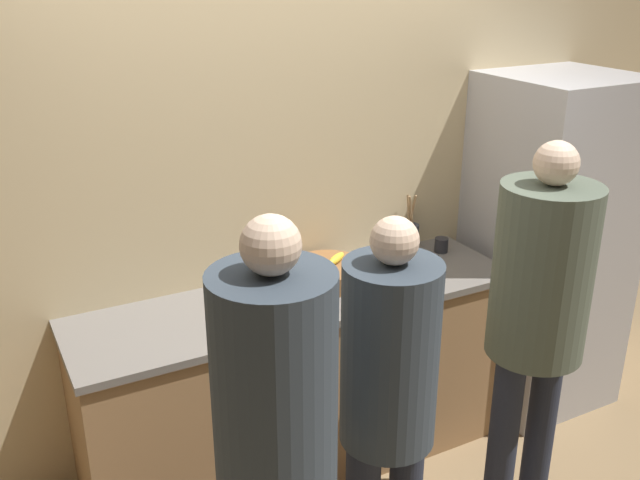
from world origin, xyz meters
The scene contains 10 objects.
wall_back centered at (0.00, 0.67, 1.30)m, with size 5.20×0.06×2.60m.
counter centered at (0.00, 0.36, 0.47)m, with size 2.16×0.65×0.95m.
refrigerator centered at (1.51, 0.30, 0.93)m, with size 0.72×0.73×1.87m.
person_left centered at (-0.59, -0.67, 1.08)m, with size 0.39×0.39×1.77m.
person_center centered at (-0.10, -0.56, 0.98)m, with size 0.35×0.35×1.65m.
person_right centered at (0.72, -0.43, 1.09)m, with size 0.41×0.41×1.77m.
fruit_bowl centered at (0.19, 0.42, 0.99)m, with size 0.37×0.37×0.13m.
utensil_crock centered at (0.78, 0.58, 1.02)m, with size 0.10×0.10×0.30m.
bottle_amber centered at (-0.29, 0.36, 1.02)m, with size 0.06×0.06×0.19m.
cup_black centered at (0.91, 0.46, 0.99)m, with size 0.07×0.07×0.08m.
Camera 1 is at (-1.32, -2.35, 2.42)m, focal length 40.00 mm.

